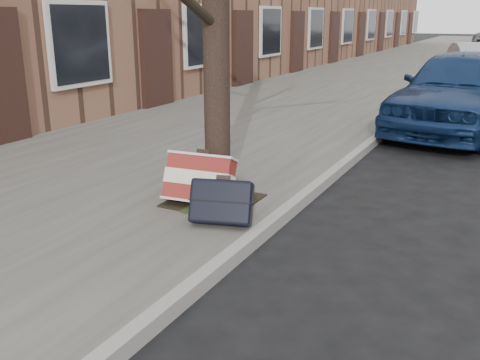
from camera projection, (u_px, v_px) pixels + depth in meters
The scene contains 6 objects.
ground at pixel (375, 312), 3.74m from camera, with size 120.00×120.00×0.00m, color black.
near_sidewalk at pixel (375, 74), 18.07m from camera, with size 5.00×70.00×0.12m, color slate.
dirt_patch at pixel (214, 200), 5.60m from camera, with size 0.85×0.85×0.01m, color black.
suitcase_red at pixel (199, 179), 5.43m from camera, with size 0.69×0.19×0.50m, color maroon.
suitcase_navy at pixel (222, 201), 4.92m from camera, with size 0.58×0.19×0.41m, color black.
car_near_front at pixel (462, 90), 9.25m from camera, with size 1.73×4.29×1.46m, color navy.
Camera 1 is at (0.68, -3.37, 1.99)m, focal length 40.00 mm.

